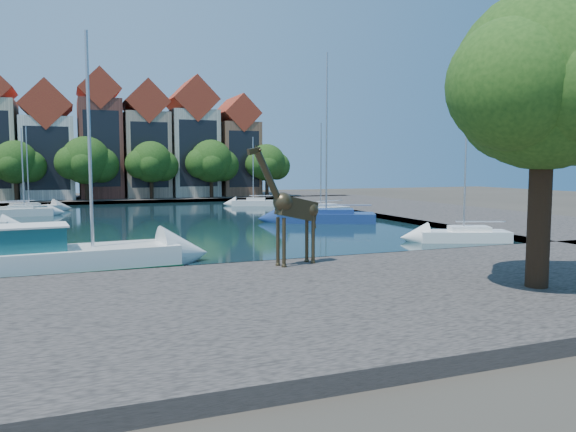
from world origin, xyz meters
name	(u,v)px	position (x,y,z in m)	size (l,w,h in m)	color
ground	(262,271)	(0.00, 0.00, 0.00)	(160.00, 160.00, 0.00)	#38332B
water_basin	(172,222)	(0.00, 24.00, 0.04)	(38.00, 50.00, 0.08)	black
near_quay	(326,299)	(0.00, -7.00, 0.25)	(50.00, 14.00, 0.50)	#524B47
far_quay	(132,199)	(0.00, 56.00, 0.25)	(60.00, 16.00, 0.50)	#524B47
right_quay	(417,211)	(25.00, 24.00, 0.25)	(14.00, 52.00, 0.50)	#524B47
plane_tree	(547,87)	(7.62, -9.01, 7.67)	(8.32, 6.40, 10.62)	#332114
townhouse_west_inner	(48,146)	(-10.50, 55.99, 7.35)	(6.43, 9.18, 15.15)	white
townhouse_center	(100,139)	(-4.00, 55.99, 8.36)	(5.44, 9.18, 16.93)	brown
townhouse_east_inner	(145,145)	(2.00, 55.99, 7.73)	(5.94, 9.18, 15.79)	tan
townhouse_east_mid	(192,143)	(8.50, 55.99, 8.10)	(6.43, 9.18, 16.65)	beige
townhouse_east_end	(235,150)	(15.00, 55.99, 7.11)	(5.44, 9.18, 14.43)	brown
far_tree_west	(16,164)	(-13.91, 50.49, 5.08)	(6.76, 5.20, 7.36)	#332114
far_tree_mid_west	(87,162)	(-5.89, 50.49, 5.29)	(7.80, 6.00, 8.00)	#332114
far_tree_mid_east	(152,163)	(2.10, 50.49, 5.13)	(7.02, 5.40, 7.52)	#332114
far_tree_east	(212,163)	(10.11, 50.49, 5.24)	(7.54, 5.80, 7.84)	#332114
far_tree_far_east	(267,164)	(18.09, 50.49, 5.08)	(6.76, 5.20, 7.36)	#332114
giraffe_statue	(292,208)	(0.87, -1.58, 3.04)	(3.56, 1.33, 5.16)	#3A301D
motorsailer	(58,253)	(-8.79, 3.00, 0.92)	(10.23, 3.68, 10.91)	white
sailboat_left_d	(24,210)	(-12.15, 34.09, 0.64)	(5.08, 2.02, 8.29)	silver
sailboat_left_e	(29,207)	(-12.00, 38.76, 0.58)	(6.38, 3.95, 8.75)	silver
sailboat_right_a	(464,233)	(15.00, 4.36, 0.63)	(5.91, 3.92, 10.60)	white
sailboat_right_b	(326,215)	(12.00, 18.32, 0.71)	(8.53, 5.94, 14.09)	navy
sailboat_right_c	(321,209)	(15.00, 25.89, 0.60)	(6.19, 3.32, 8.92)	white
sailboat_right_d	(253,202)	(12.25, 39.02, 0.59)	(5.32, 3.42, 8.13)	silver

